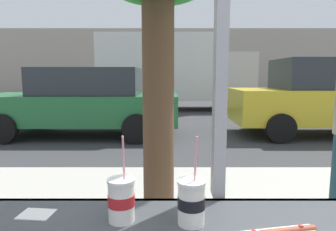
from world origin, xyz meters
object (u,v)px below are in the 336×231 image
Objects in this scene: parked_car_green at (85,101)px; parked_car_yellow at (325,97)px; soda_cup_left at (192,202)px; soda_cup_right at (122,199)px; box_truck at (173,70)px.

parked_car_green is 5.78m from parked_car_yellow.
parked_car_yellow is at bearing 59.02° from soda_cup_left.
box_truck is (0.33, 11.62, 0.65)m from soda_cup_right.
parked_car_green is 1.06× the size of parked_car_yellow.
parked_car_green reaches higher than soda_cup_left.
parked_car_yellow is (3.67, 6.11, -0.09)m from soda_cup_left.
parked_car_green is (-1.86, 6.09, -0.18)m from soda_cup_right.
soda_cup_left is 1.01× the size of soda_cup_right.
soda_cup_left is 7.13m from parked_car_yellow.
soda_cup_right is 0.05× the size of box_truck.
box_truck is (-3.59, 5.53, 0.74)m from parked_car_yellow.
box_truck is at bearing 68.41° from parked_car_green.
parked_car_yellow is at bearing -57.01° from box_truck.
parked_car_green is at bearing 106.98° from soda_cup_right.
parked_car_green reaches higher than soda_cup_right.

